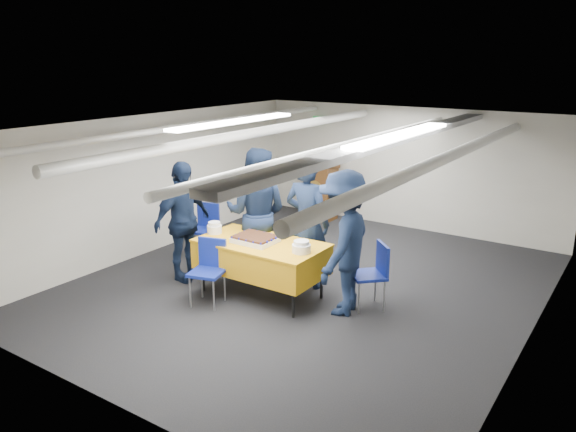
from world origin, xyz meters
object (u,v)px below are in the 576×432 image
at_px(sheet_cake, 255,239).
at_px(sailor_b, 256,213).
at_px(serving_table, 261,257).
at_px(sailor_d, 344,243).
at_px(chair_near, 210,265).
at_px(chair_left, 206,224).
at_px(sailor_a, 307,222).
at_px(sailor_c, 183,221).
at_px(chair_right, 374,269).
at_px(podium, 321,190).

height_order(sheet_cake, sailor_b, sailor_b).
distance_m(serving_table, sailor_d, 1.25).
relative_size(chair_near, sailor_b, 0.45).
relative_size(chair_left, sailor_a, 0.46).
distance_m(sailor_a, sailor_c, 1.82).
height_order(chair_left, sailor_a, sailor_a).
relative_size(sailor_c, sailor_d, 0.95).
distance_m(sheet_cake, sailor_d, 1.26).
xyz_separation_m(serving_table, sailor_d, (1.19, 0.16, 0.37)).
relative_size(chair_right, chair_left, 1.00).
bearing_deg(chair_left, sailor_d, -12.54).
height_order(podium, sailor_d, sailor_d).
bearing_deg(podium, chair_left, -99.69).
relative_size(serving_table, sailor_b, 0.90).
distance_m(podium, sailor_d, 4.30).
bearing_deg(serving_table, chair_right, 19.07).
height_order(chair_near, chair_right, same).
bearing_deg(sailor_d, serving_table, -91.61).
bearing_deg(sailor_a, sailor_c, 25.01).
relative_size(chair_left, sailor_d, 0.47).
bearing_deg(podium, serving_table, -71.47).
bearing_deg(chair_right, chair_left, 174.58).
bearing_deg(podium, sailor_b, -76.55).
distance_m(chair_near, sailor_d, 1.82).
height_order(podium, chair_left, podium).
relative_size(podium, sailor_c, 0.71).
xyz_separation_m(sailor_a, sailor_d, (0.86, -0.49, -0.01)).
bearing_deg(chair_near, podium, 100.72).
bearing_deg(sailor_b, chair_right, 157.41).
xyz_separation_m(chair_right, sailor_a, (-1.13, 0.15, 0.41)).
relative_size(chair_right, sailor_c, 0.49).
distance_m(sailor_b, sailor_c, 1.08).
distance_m(chair_near, chair_left, 1.89).
bearing_deg(sailor_c, serving_table, -81.83).
bearing_deg(sheet_cake, sailor_b, 125.63).
xyz_separation_m(chair_left, sailor_d, (2.92, -0.65, 0.40)).
xyz_separation_m(podium, sailor_d, (2.43, -3.54, 0.32)).
bearing_deg(chair_right, sailor_a, 172.53).
bearing_deg(sheet_cake, sailor_a, 61.25).
bearing_deg(chair_left, serving_table, -24.96).
relative_size(podium, chair_near, 1.44).
xyz_separation_m(chair_right, sailor_b, (-1.95, 0.05, 0.44)).
bearing_deg(serving_table, sailor_b, 131.33).
distance_m(sheet_cake, chair_right, 1.64).
xyz_separation_m(sheet_cake, chair_left, (-1.68, 0.86, -0.29)).
relative_size(sheet_cake, chair_left, 0.65).
distance_m(sailor_c, sailor_d, 2.50).
distance_m(sheet_cake, sailor_b, 0.76).
bearing_deg(sailor_c, sailor_b, -47.36).
height_order(sheet_cake, chair_near, chair_near).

